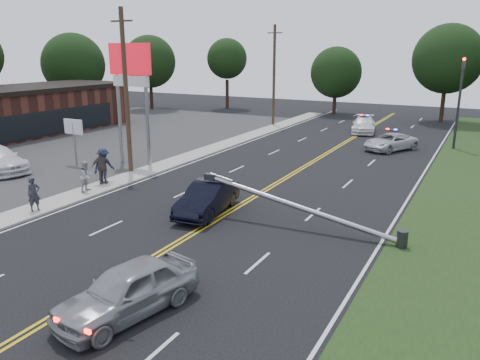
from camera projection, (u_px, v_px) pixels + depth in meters
The scene contains 22 objects.
ground at pixel (104, 287), 15.44m from camera, with size 120.00×120.00×0.00m, color black.
sidewalk at pixel (119, 181), 27.74m from camera, with size 1.80×70.00×0.12m, color #A6A095.
centerline_yellow at pixel (244, 203), 23.94m from camera, with size 0.36×80.00×0.00m, color gold.
pylon_sign at pixel (131, 75), 30.50m from camera, with size 3.20×0.35×8.00m.
small_sign at pixel (74, 131), 31.38m from camera, with size 1.60×0.14×3.10m.
traffic_signal at pixel (460, 95), 36.02m from camera, with size 0.28×0.41×7.05m.
fallen_streetlight at pixel (309, 210), 20.09m from camera, with size 9.36×0.44×1.91m.
utility_pole_mid at pixel (126, 92), 28.46m from camera, with size 1.60×0.28×10.00m.
utility_pole_far at pixel (274, 76), 47.15m from camera, with size 1.60×0.28×10.00m.
tree_3 at pixel (73, 65), 56.75m from camera, with size 7.52×7.52×9.62m.
tree_4 at pixel (150, 62), 60.59m from camera, with size 6.71×6.71×9.48m.
tree_5 at pixel (227, 59), 61.20m from camera, with size 5.22×5.22×9.10m.
tree_6 at pixel (336, 73), 55.97m from camera, with size 6.06×6.06×8.01m.
tree_7 at pixel (448, 59), 49.21m from camera, with size 7.26×7.26×10.30m.
crashed_sedan at pixel (207, 198), 22.24m from camera, with size 1.58×4.53×1.49m, color black.
waiting_sedan at pixel (128, 290), 13.68m from camera, with size 1.83×4.54×1.55m, color #919398.
emergency_a at pixel (390, 142), 36.44m from camera, with size 2.12×4.61×1.28m, color silver.
emergency_b at pixel (364, 125), 44.29m from camera, with size 2.05×5.04×1.46m, color white.
bystander_a at pixel (34, 194), 22.22m from camera, with size 0.60×0.39×1.64m, color #282830.
bystander_b at pixel (86, 176), 25.36m from camera, with size 0.81×0.63×1.67m, color #A7A7AC.
bystander_c at pixel (104, 166), 26.92m from camera, with size 1.30×0.75×2.01m, color #17203B.
bystander_d at pixel (102, 167), 26.76m from camera, with size 1.15×0.48×1.96m, color #584A47.
Camera 1 is at (10.54, -10.16, 7.54)m, focal length 35.00 mm.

